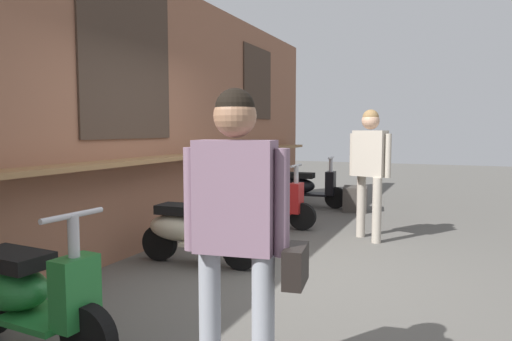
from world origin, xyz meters
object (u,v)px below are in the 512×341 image
(scooter_cream, at_px, (192,229))
(scooter_black, at_px, (305,187))
(merchandise_crate, at_px, (355,199))
(scooter_green, at_px, (24,292))
(shopper_with_handbag, at_px, (238,215))
(shopper_browsing, at_px, (370,159))
(scooter_red, at_px, (266,202))

(scooter_cream, distance_m, scooter_black, 4.15)
(scooter_cream, height_order, merchandise_crate, scooter_cream)
(scooter_green, xyz_separation_m, shopper_with_handbag, (0.01, -1.58, 0.64))
(shopper_with_handbag, xyz_separation_m, shopper_browsing, (4.06, 0.01, 0.05))
(scooter_red, bearing_deg, shopper_browsing, -8.50)
(scooter_red, distance_m, merchandise_crate, 2.18)
(scooter_red, relative_size, shopper_with_handbag, 0.83)
(shopper_with_handbag, bearing_deg, scooter_green, 81.66)
(scooter_red, distance_m, shopper_with_handbag, 4.59)
(scooter_green, relative_size, shopper_with_handbag, 0.83)
(scooter_black, distance_m, merchandise_crate, 0.98)
(shopper_with_handbag, bearing_deg, scooter_black, 5.48)
(scooter_red, distance_m, scooter_black, 2.03)
(scooter_red, xyz_separation_m, merchandise_crate, (1.95, -0.97, -0.17))
(scooter_black, xyz_separation_m, shopper_browsing, (-2.24, -1.58, 0.69))
(scooter_cream, height_order, shopper_with_handbag, shopper_with_handbag)
(shopper_browsing, bearing_deg, scooter_green, -4.15)
(scooter_green, height_order, scooter_cream, same)
(shopper_browsing, bearing_deg, shopper_with_handbag, 17.13)
(scooter_green, relative_size, shopper_browsing, 0.81)
(scooter_cream, bearing_deg, scooter_green, -92.45)
(shopper_browsing, height_order, merchandise_crate, shopper_browsing)
(scooter_green, bearing_deg, merchandise_crate, 84.80)
(scooter_green, height_order, scooter_red, same)
(scooter_black, xyz_separation_m, shopper_with_handbag, (-6.30, -1.58, 0.64))
(shopper_with_handbag, distance_m, shopper_browsing, 4.06)
(scooter_red, bearing_deg, scooter_cream, -90.89)
(scooter_green, bearing_deg, shopper_with_handbag, 3.90)
(shopper_with_handbag, bearing_deg, merchandise_crate, -2.97)
(scooter_black, bearing_deg, shopper_browsing, -58.63)
(scooter_cream, distance_m, scooter_red, 2.13)
(scooter_red, height_order, shopper_with_handbag, shopper_with_handbag)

